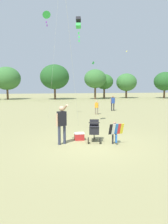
{
  "coord_description": "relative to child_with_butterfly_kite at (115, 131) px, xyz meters",
  "views": [
    {
      "loc": [
        -1.94,
        -8.66,
        2.56
      ],
      "look_at": [
        -0.09,
        1.03,
        1.3
      ],
      "focal_mm": 33.18,
      "sensor_mm": 36.0,
      "label": 1
    }
  ],
  "objects": [
    {
      "name": "stroller",
      "position": [
        -0.78,
        0.62,
        0.0
      ],
      "size": [
        0.68,
        1.12,
        1.03
      ],
      "color": "black",
      "rests_on": "ground"
    },
    {
      "name": "kite_orange_delta",
      "position": [
        -2.69,
        7.96,
        7.07
      ],
      "size": [
        0.99,
        3.57,
        8.07
      ],
      "color": "green",
      "rests_on": "ground"
    },
    {
      "name": "person_red_shirt",
      "position": [
        1.54,
        9.3,
        0.12
      ],
      "size": [
        0.37,
        0.25,
        1.23
      ],
      "color": "#7F705B",
      "rests_on": "ground"
    },
    {
      "name": "treeline_distant",
      "position": [
        0.52,
        30.68,
        3.07
      ],
      "size": [
        42.8,
        6.63,
        6.42
      ],
      "color": "brown",
      "rests_on": "ground"
    },
    {
      "name": "child_with_butterfly_kite",
      "position": [
        0.0,
        0.0,
        0.0
      ],
      "size": [
        0.68,
        0.37,
        0.99
      ],
      "color": "#232328",
      "rests_on": "ground"
    },
    {
      "name": "person_adult_flyer",
      "position": [
        -2.29,
        0.41,
        0.41
      ],
      "size": [
        0.55,
        0.65,
        1.77
      ],
      "color": "#33384C",
      "rests_on": "ground"
    },
    {
      "name": "distant_kites_cluster",
      "position": [
        -2.94,
        23.06,
        12.06
      ],
      "size": [
        27.19,
        13.54,
        9.32
      ],
      "color": "yellow"
    },
    {
      "name": "ground_plane",
      "position": [
        -1.05,
        0.19,
        -0.61
      ],
      "size": [
        120.0,
        120.0,
        0.0
      ],
      "primitive_type": "plane",
      "color": "#938E5B"
    },
    {
      "name": "kite_adult_black",
      "position": [
        -0.92,
        4.17,
        5.61
      ],
      "size": [
        1.3,
        3.85,
        6.61
      ],
      "color": "black",
      "rests_on": "ground"
    },
    {
      "name": "person_sitting_far",
      "position": [
        3.83,
        11.63,
        0.31
      ],
      "size": [
        0.5,
        0.23,
        1.55
      ],
      "color": "#232328",
      "rests_on": "ground"
    },
    {
      "name": "cooler_box",
      "position": [
        -1.42,
        0.97,
        -0.43
      ],
      "size": [
        0.45,
        0.33,
        0.35
      ],
      "color": "red",
      "rests_on": "ground"
    }
  ]
}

